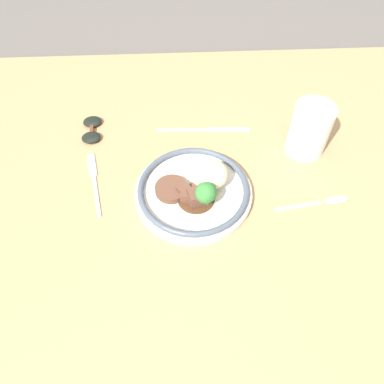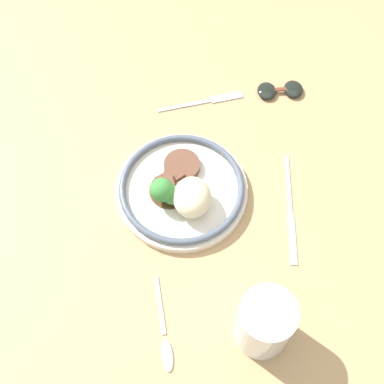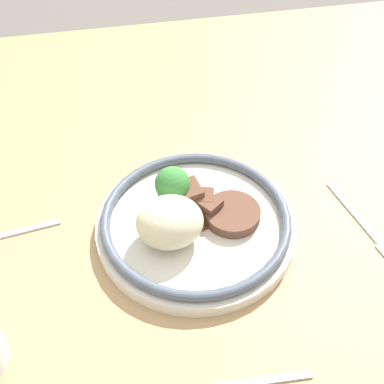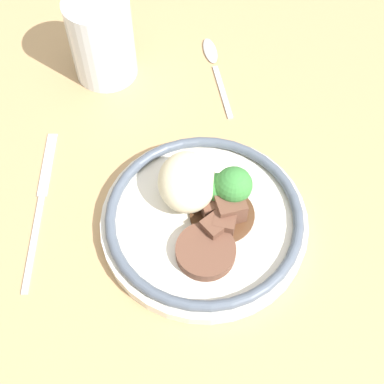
{
  "view_description": "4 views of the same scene",
  "coord_description": "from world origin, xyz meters",
  "px_view_note": "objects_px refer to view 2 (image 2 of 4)",
  "views": [
    {
      "loc": [
        -0.07,
        -0.46,
        0.63
      ],
      "look_at": [
        -0.05,
        -0.02,
        0.06
      ],
      "focal_mm": 35.0,
      "sensor_mm": 36.0,
      "label": 1
    },
    {
      "loc": [
        0.41,
        -0.0,
        0.86
      ],
      "look_at": [
        -0.03,
        0.01,
        0.06
      ],
      "focal_mm": 50.0,
      "sensor_mm": 36.0,
      "label": 2
    },
    {
      "loc": [
        0.04,
        0.39,
        0.52
      ],
      "look_at": [
        -0.04,
        -0.03,
        0.07
      ],
      "focal_mm": 50.0,
      "sensor_mm": 36.0,
      "label": 3
    },
    {
      "loc": [
        -0.34,
        0.02,
        0.56
      ],
      "look_at": [
        -0.03,
        0.0,
        0.08
      ],
      "focal_mm": 50.0,
      "sensor_mm": 36.0,
      "label": 4
    }
  ],
  "objects_px": {
    "plate": "(184,190)",
    "fork": "(210,101)",
    "spoon": "(168,342)",
    "juice_glass": "(267,324)",
    "knife": "(293,212)",
    "sunglasses": "(282,90)"
  },
  "relations": [
    {
      "from": "plate",
      "to": "fork",
      "type": "distance_m",
      "value": 0.22
    },
    {
      "from": "fork",
      "to": "spoon",
      "type": "distance_m",
      "value": 0.47
    },
    {
      "from": "juice_glass",
      "to": "plate",
      "type": "bearing_deg",
      "value": -154.16
    },
    {
      "from": "knife",
      "to": "sunglasses",
      "type": "bearing_deg",
      "value": -179.02
    },
    {
      "from": "sunglasses",
      "to": "juice_glass",
      "type": "bearing_deg",
      "value": -13.02
    },
    {
      "from": "juice_glass",
      "to": "spoon",
      "type": "xyz_separation_m",
      "value": [
        0.01,
        -0.15,
        -0.05
      ]
    },
    {
      "from": "juice_glass",
      "to": "fork",
      "type": "bearing_deg",
      "value": -171.95
    },
    {
      "from": "plate",
      "to": "juice_glass",
      "type": "bearing_deg",
      "value": 25.84
    },
    {
      "from": "knife",
      "to": "spoon",
      "type": "xyz_separation_m",
      "value": [
        0.22,
        -0.22,
        0.0
      ]
    },
    {
      "from": "spoon",
      "to": "knife",
      "type": "bearing_deg",
      "value": 127.12
    },
    {
      "from": "fork",
      "to": "knife",
      "type": "xyz_separation_m",
      "value": [
        0.25,
        0.13,
        0.0
      ]
    },
    {
      "from": "knife",
      "to": "spoon",
      "type": "distance_m",
      "value": 0.31
    },
    {
      "from": "fork",
      "to": "sunglasses",
      "type": "height_order",
      "value": "sunglasses"
    },
    {
      "from": "plate",
      "to": "fork",
      "type": "xyz_separation_m",
      "value": [
        -0.21,
        0.05,
        -0.02
      ]
    },
    {
      "from": "fork",
      "to": "spoon",
      "type": "height_order",
      "value": "spoon"
    },
    {
      "from": "fork",
      "to": "knife",
      "type": "bearing_deg",
      "value": -73.58
    },
    {
      "from": "plate",
      "to": "knife",
      "type": "height_order",
      "value": "plate"
    },
    {
      "from": "knife",
      "to": "sunglasses",
      "type": "height_order",
      "value": "sunglasses"
    },
    {
      "from": "plate",
      "to": "sunglasses",
      "type": "distance_m",
      "value": 0.3
    },
    {
      "from": "juice_glass",
      "to": "sunglasses",
      "type": "xyz_separation_m",
      "value": [
        -0.47,
        0.08,
        -0.04
      ]
    },
    {
      "from": "juice_glass",
      "to": "spoon",
      "type": "bearing_deg",
      "value": -85.44
    },
    {
      "from": "fork",
      "to": "plate",
      "type": "bearing_deg",
      "value": -116.81
    }
  ]
}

